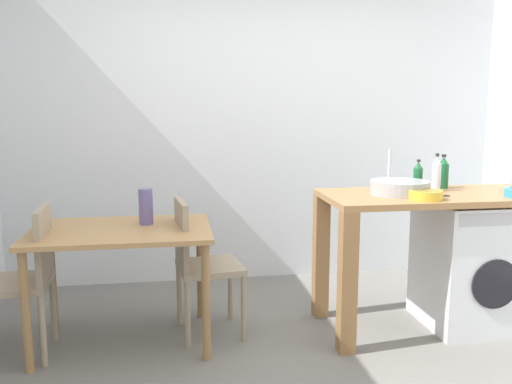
% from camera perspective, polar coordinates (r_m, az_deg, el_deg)
% --- Properties ---
extents(ground_plane, '(5.46, 5.46, 0.00)m').
position_cam_1_polar(ground_plane, '(3.21, 5.26, -18.47)').
color(ground_plane, slate).
extents(wall_back, '(4.60, 0.10, 2.70)m').
position_cam_1_polar(wall_back, '(4.56, 0.09, 7.47)').
color(wall_back, silver).
rests_on(wall_back, ground_plane).
extents(dining_table, '(1.10, 0.76, 0.74)m').
position_cam_1_polar(dining_table, '(3.41, -14.27, -5.40)').
color(dining_table, tan).
rests_on(dining_table, ground_plane).
extents(chair_person_seat, '(0.42, 0.42, 0.90)m').
position_cam_1_polar(chair_person_seat, '(3.45, -23.46, -8.05)').
color(chair_person_seat, gray).
rests_on(chair_person_seat, ground_plane).
extents(chair_opposite, '(0.45, 0.45, 0.90)m').
position_cam_1_polar(chair_opposite, '(3.47, -6.21, -7.23)').
color(chair_opposite, gray).
rests_on(chair_opposite, ground_plane).
extents(kitchen_counter, '(1.50, 0.68, 0.92)m').
position_cam_1_polar(kitchen_counter, '(3.62, 15.83, -2.71)').
color(kitchen_counter, '#9E7042').
rests_on(kitchen_counter, ground_plane).
extents(washing_machine, '(0.60, 0.61, 0.86)m').
position_cam_1_polar(washing_machine, '(3.92, 21.99, -7.14)').
color(washing_machine, silver).
rests_on(washing_machine, ground_plane).
extents(sink_basin, '(0.38, 0.38, 0.09)m').
position_cam_1_polar(sink_basin, '(3.57, 15.22, 0.46)').
color(sink_basin, '#9EA0A5').
rests_on(sink_basin, kitchen_counter).
extents(tap, '(0.02, 0.02, 0.28)m').
position_cam_1_polar(tap, '(3.72, 14.15, 2.32)').
color(tap, '#B2B2B7').
rests_on(tap, kitchen_counter).
extents(bottle_tall_green, '(0.06, 0.06, 0.21)m').
position_cam_1_polar(bottle_tall_green, '(3.79, 17.03, 1.64)').
color(bottle_tall_green, '#19592D').
rests_on(bottle_tall_green, kitchen_counter).
extents(bottle_squat_brown, '(0.06, 0.06, 0.26)m').
position_cam_1_polar(bottle_squat_brown, '(3.77, 18.84, 1.83)').
color(bottle_squat_brown, silver).
rests_on(bottle_squat_brown, kitchen_counter).
extents(bottle_clear_small, '(0.08, 0.08, 0.24)m').
position_cam_1_polar(bottle_clear_small, '(3.92, 19.48, 1.94)').
color(bottle_clear_small, '#19592D').
rests_on(bottle_clear_small, kitchen_counter).
extents(mixing_bowl, '(0.21, 0.21, 0.06)m').
position_cam_1_polar(mixing_bowl, '(3.42, 17.76, -0.23)').
color(mixing_bowl, gold).
rests_on(mixing_bowl, kitchen_counter).
extents(vase, '(0.09, 0.09, 0.23)m').
position_cam_1_polar(vase, '(3.45, -11.77, -1.53)').
color(vase, slate).
rests_on(vase, dining_table).
extents(scissors, '(0.15, 0.06, 0.01)m').
position_cam_1_polar(scissors, '(3.58, 18.95, -0.36)').
color(scissors, '#B2B2B7').
rests_on(scissors, kitchen_counter).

